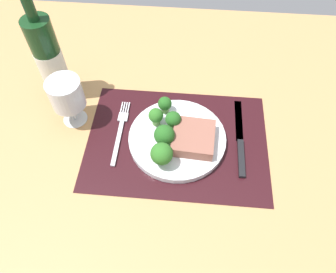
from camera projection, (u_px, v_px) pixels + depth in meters
ground_plane at (177, 145)px, 78.47cm from camera, size 140.00×110.00×3.00cm
placemat at (177, 141)px, 77.11cm from camera, size 43.27×31.20×0.30cm
plate at (177, 139)px, 76.33cm from camera, size 23.24×23.24×1.60cm
steak at (193, 138)px, 73.66cm from camera, size 10.17×10.39×2.97cm
broccoli_back_left at (165, 104)px, 78.10cm from camera, size 3.41×3.41×4.54cm
broccoli_center at (164, 135)px, 71.90cm from camera, size 4.77×4.77×5.78cm
broccoli_near_steak at (156, 116)px, 75.66cm from camera, size 3.55×3.55×4.85cm
broccoli_near_fork at (162, 154)px, 68.49cm from camera, size 4.96×4.96×6.33cm
broccoli_front_edge at (173, 119)px, 74.78cm from camera, size 3.75×3.75×5.06cm
fork at (120, 131)px, 78.30cm from camera, size 2.40×19.20×0.50cm
knife at (240, 142)px, 76.29cm from camera, size 1.80×23.00×0.80cm
wine_bottle at (50, 60)px, 77.03cm from camera, size 6.63×6.63×30.48cm
wine_glass at (67, 96)px, 74.04cm from camera, size 7.98×7.98×12.98cm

